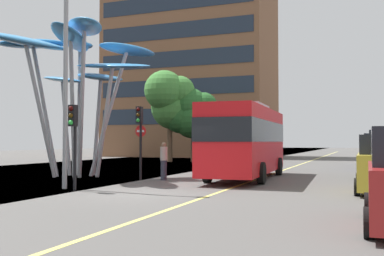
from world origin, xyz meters
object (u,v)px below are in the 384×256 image
at_px(car_side_street, 378,153).
at_px(no_entry_sign, 141,143).
at_px(traffic_light_kerb_near, 73,128).
at_px(car_far_side, 377,152).
at_px(car_parked_mid, 384,165).
at_px(pedestrian, 164,161).
at_px(leaf_sculpture, 75,58).
at_px(traffic_light_kerb_far, 140,127).
at_px(street_lamp, 73,56).
at_px(red_bus, 246,138).

distance_m(car_side_street, no_entry_sign, 15.68).
distance_m(traffic_light_kerb_near, car_far_side, 26.20).
bearing_deg(car_parked_mid, no_entry_sign, 165.22).
bearing_deg(car_parked_mid, traffic_light_kerb_near, -161.84).
distance_m(traffic_light_kerb_near, pedestrian, 5.78).
height_order(leaf_sculpture, traffic_light_kerb_near, leaf_sculpture).
distance_m(traffic_light_kerb_far, no_entry_sign, 1.84).
distance_m(car_parked_mid, no_entry_sign, 11.79).
bearing_deg(traffic_light_kerb_far, no_entry_sign, 115.79).
bearing_deg(car_parked_mid, traffic_light_kerb_far, 172.02).
bearing_deg(street_lamp, car_parked_mid, 14.82).
relative_size(traffic_light_kerb_near, car_parked_mid, 0.75).
bearing_deg(leaf_sculpture, no_entry_sign, 14.72).
relative_size(car_parked_mid, car_far_side, 0.95).
bearing_deg(red_bus, traffic_light_kerb_far, -149.79).
distance_m(red_bus, leaf_sculpture, 9.85).
relative_size(car_parked_mid, street_lamp, 0.52).
bearing_deg(car_side_street, traffic_light_kerb_far, -131.18).
xyz_separation_m(red_bus, traffic_light_kerb_far, (-4.50, -2.62, 0.54)).
relative_size(red_bus, car_side_street, 2.17).
bearing_deg(red_bus, leaf_sculpture, -166.91).
distance_m(leaf_sculpture, car_side_street, 19.55).
height_order(car_parked_mid, car_side_street, car_side_street).
height_order(leaf_sculpture, car_far_side, leaf_sculpture).
xyz_separation_m(red_bus, car_side_street, (6.19, 9.60, -0.91)).
bearing_deg(no_entry_sign, car_side_street, 43.17).
distance_m(leaf_sculpture, pedestrian, 7.44).
bearing_deg(pedestrian, traffic_light_kerb_near, -102.13).
height_order(red_bus, pedestrian, red_bus).
bearing_deg(traffic_light_kerb_near, pedestrian, 77.87).
bearing_deg(street_lamp, traffic_light_kerb_near, -52.21).
xyz_separation_m(traffic_light_kerb_near, pedestrian, (1.18, 5.48, -1.42)).
distance_m(street_lamp, pedestrian, 6.71).
bearing_deg(red_bus, car_side_street, 57.19).
distance_m(traffic_light_kerb_far, street_lamp, 5.21).
xyz_separation_m(car_far_side, no_entry_sign, (-11.53, -17.24, 0.72)).
height_order(traffic_light_kerb_far, car_far_side, traffic_light_kerb_far).
bearing_deg(leaf_sculpture, car_side_street, 38.02).
bearing_deg(street_lamp, car_far_side, 63.88).
xyz_separation_m(street_lamp, no_entry_sign, (-0.16, 5.97, -3.41)).
bearing_deg(no_entry_sign, traffic_light_kerb_near, -84.78).
xyz_separation_m(car_side_street, car_far_side, (0.11, 6.53, -0.04)).
xyz_separation_m(traffic_light_kerb_near, no_entry_sign, (-0.60, 6.53, -0.56)).
xyz_separation_m(traffic_light_kerb_near, car_side_street, (10.83, 17.25, -1.24)).
height_order(red_bus, car_far_side, red_bus).
relative_size(car_side_street, pedestrian, 2.48).
bearing_deg(car_parked_mid, car_side_street, 89.78).
xyz_separation_m(car_parked_mid, car_side_street, (0.05, 13.72, 0.11)).
height_order(traffic_light_kerb_far, car_side_street, traffic_light_kerb_far).
bearing_deg(pedestrian, traffic_light_kerb_far, -156.43).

